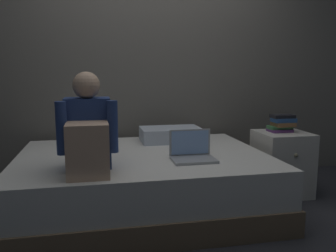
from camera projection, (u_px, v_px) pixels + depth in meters
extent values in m
plane|color=#2D2D33|center=(175.00, 221.00, 2.64)|extent=(8.00, 8.00, 0.00)
cube|color=slate|center=(149.00, 49.00, 3.59)|extent=(5.60, 0.10, 2.70)
cube|color=#7A6047|center=(143.00, 198.00, 2.87)|extent=(2.00, 1.50, 0.19)
cube|color=silver|center=(143.00, 170.00, 2.84)|extent=(1.96, 1.46, 0.28)
cube|color=beige|center=(282.00, 163.00, 3.20)|extent=(0.44, 0.44, 0.58)
sphere|color=gray|center=(296.00, 155.00, 2.97)|extent=(0.04, 0.04, 0.04)
cube|color=navy|center=(88.00, 133.00, 2.38)|extent=(0.30, 0.20, 0.48)
sphere|color=tan|center=(86.00, 85.00, 2.30)|extent=(0.18, 0.18, 0.18)
cube|color=tan|center=(88.00, 150.00, 2.18)|extent=(0.26, 0.24, 0.34)
cylinder|color=navy|center=(61.00, 128.00, 2.20)|extent=(0.07, 0.07, 0.34)
cylinder|color=navy|center=(113.00, 127.00, 2.27)|extent=(0.07, 0.07, 0.34)
cube|color=#9EA0A5|center=(194.00, 160.00, 2.57)|extent=(0.32, 0.22, 0.02)
cube|color=#9EA0A5|center=(190.00, 142.00, 2.67)|extent=(0.32, 0.01, 0.20)
cube|color=#8CB2EA|center=(190.00, 142.00, 2.66)|extent=(0.29, 0.00, 0.18)
cube|color=silver|center=(171.00, 134.00, 3.31)|extent=(0.56, 0.36, 0.13)
cube|color=#703D84|center=(280.00, 130.00, 3.19)|extent=(0.19, 0.15, 0.03)
cube|color=#387042|center=(280.00, 127.00, 3.18)|extent=(0.20, 0.13, 0.03)
cube|color=brown|center=(283.00, 124.00, 3.16)|extent=(0.17, 0.15, 0.04)
cube|color=#284C84|center=(284.00, 120.00, 3.15)|extent=(0.20, 0.13, 0.04)
cube|color=black|center=(283.00, 116.00, 3.15)|extent=(0.20, 0.12, 0.03)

